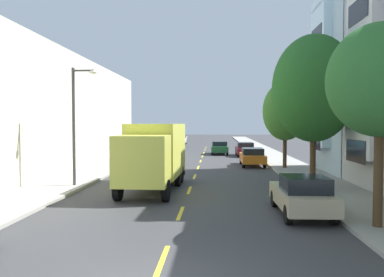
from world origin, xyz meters
The scene contains 17 objects.
ground_plane centered at (0.00, 30.00, 0.00)m, with size 160.00×160.00×0.00m, color #38383A.
sidewalk_left centered at (-7.10, 28.00, 0.07)m, with size 3.20×120.00×0.14m, color #99968E.
sidewalk_right centered at (7.10, 28.00, 0.07)m, with size 3.20×120.00×0.14m, color #99968E.
lane_centerline_dashes centered at (0.00, 24.50, 0.00)m, with size 0.14×47.20×0.01m.
apartment_block_opposite centered at (-13.70, 20.00, 4.21)m, with size 10.00×36.00×8.43m, color beige.
street_tree_nearest centered at (6.40, 4.98, 4.70)m, with size 3.25×3.25×6.36m.
street_tree_second centered at (6.40, 13.04, 5.19)m, with size 4.28×4.28×7.85m.
street_tree_third centered at (6.40, 21.09, 4.28)m, with size 3.26×3.26×6.30m.
street_lamp centered at (-5.93, 12.38, 3.74)m, with size 1.35×0.28×6.14m.
delivery_box_truck centered at (-1.79, 12.11, 1.90)m, with size 2.60×7.44×3.36m.
parked_sedan_sky centered at (-4.30, 48.95, 0.75)m, with size 1.83×4.51×1.43m.
parked_hatchback_champagne centered at (4.49, 6.87, 0.76)m, with size 1.81×4.03×1.50m.
parked_pickup_teal centered at (-4.41, 41.12, 0.83)m, with size 2.05×5.32×1.73m.
parked_sedan_orange centered at (4.28, 23.46, 0.75)m, with size 1.83×4.51×1.43m.
parked_wagon_white centered at (-4.31, 54.46, 0.80)m, with size 1.94×4.75×1.50m.
parked_sedan_burgundy centered at (4.40, 32.67, 0.75)m, with size 1.81×4.50×1.43m.
moving_forest_sedan centered at (1.80, 35.00, 0.75)m, with size 1.80×4.50×1.43m.
Camera 1 is at (1.30, -7.28, 3.38)m, focal length 35.89 mm.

